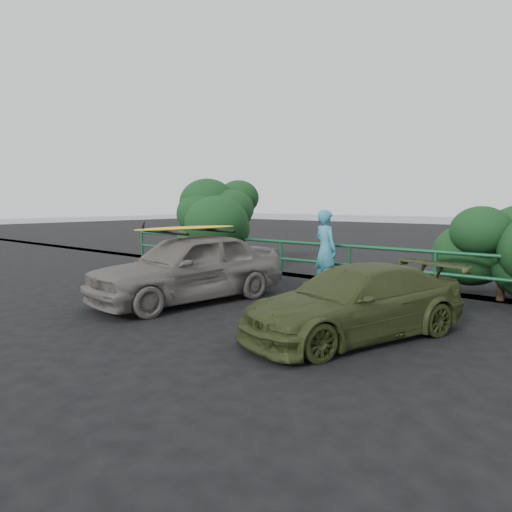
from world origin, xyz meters
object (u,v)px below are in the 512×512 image
Objects in this scene: guardrail at (313,263)px; man at (326,249)px; sedan at (188,267)px; olive_vehicle at (355,302)px; surfboard at (188,228)px.

man reaches higher than guardrail.
man is (1.44, 2.99, 0.22)m from sedan.
sedan is 3.83m from olive_vehicle.
sedan is at bearing 0.00° from surfboard.
guardrail is 3.64m from surfboard.
surfboard is (0.00, 0.00, 0.80)m from sedan.
sedan is at bearing -103.93° from guardrail.
sedan reaches higher than guardrail.
guardrail is at bearing 84.30° from surfboard.
man is at bearing 147.77° from olive_vehicle.
sedan is 1.12× the size of olive_vehicle.
surfboard is at bearing -161.53° from olive_vehicle.
olive_vehicle is (2.98, -3.52, 0.02)m from guardrail.
olive_vehicle is (3.83, -0.12, -0.17)m from sedan.
sedan is 1.73× the size of surfboard.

